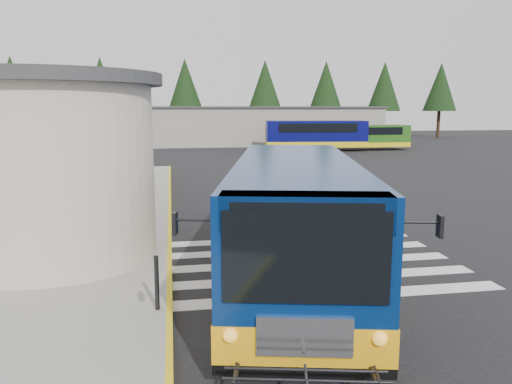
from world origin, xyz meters
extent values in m
plane|color=black|center=(0.00, 0.00, 0.00)|extent=(140.00, 140.00, 0.00)
cube|color=gray|center=(-9.00, 4.00, 0.07)|extent=(10.00, 34.00, 0.15)
cube|color=yellow|center=(-4.05, 4.00, 0.08)|extent=(0.12, 34.00, 0.16)
cylinder|color=#BCB19F|center=(-7.00, 0.50, 2.40)|extent=(5.20, 5.20, 4.50)
cylinder|color=#38383A|center=(-7.00, 0.50, 4.80)|extent=(5.80, 5.80, 0.30)
cube|color=black|center=(-6.48, 5.00, 1.25)|extent=(0.08, 1.20, 2.20)
cube|color=#38383A|center=(-6.00, 5.00, 2.55)|extent=(1.20, 1.80, 0.12)
cube|color=silver|center=(-0.50, -3.20, 0.01)|extent=(8.00, 0.55, 0.01)
cube|color=silver|center=(-0.50, -2.00, 0.01)|extent=(8.00, 0.55, 0.01)
cube|color=silver|center=(-0.50, -0.80, 0.01)|extent=(8.00, 0.55, 0.01)
cube|color=silver|center=(-0.50, 0.40, 0.01)|extent=(8.00, 0.55, 0.01)
cube|color=silver|center=(-0.50, 1.60, 0.01)|extent=(8.00, 0.55, 0.01)
cube|color=gray|center=(6.00, 42.00, 2.00)|extent=(26.00, 8.00, 4.00)
cube|color=#38383A|center=(6.00, 42.00, 4.10)|extent=(26.40, 8.40, 0.20)
cylinder|color=black|center=(-22.00, 50.00, 1.80)|extent=(0.44, 0.44, 3.60)
cone|color=black|center=(-22.00, 50.00, 6.80)|extent=(4.40, 4.40, 6.40)
cylinder|color=black|center=(-12.00, 50.00, 1.80)|extent=(0.44, 0.44, 3.60)
cone|color=black|center=(-12.00, 50.00, 6.80)|extent=(4.40, 4.40, 6.40)
cylinder|color=black|center=(-2.00, 50.00, 1.80)|extent=(0.44, 0.44, 3.60)
cone|color=black|center=(-2.00, 50.00, 6.80)|extent=(4.40, 4.40, 6.40)
cylinder|color=black|center=(8.00, 50.00, 1.80)|extent=(0.44, 0.44, 3.60)
cone|color=black|center=(8.00, 50.00, 6.80)|extent=(4.40, 4.40, 6.40)
cylinder|color=black|center=(16.00, 50.00, 1.80)|extent=(0.44, 0.44, 3.60)
cone|color=black|center=(16.00, 50.00, 6.80)|extent=(4.40, 4.40, 6.40)
cylinder|color=black|center=(24.00, 50.00, 1.80)|extent=(0.44, 0.44, 3.60)
cone|color=black|center=(24.00, 50.00, 6.80)|extent=(4.40, 4.40, 6.40)
cylinder|color=black|center=(32.00, 50.00, 1.80)|extent=(0.44, 0.44, 3.60)
cone|color=black|center=(32.00, 50.00, 6.80)|extent=(4.40, 4.40, 6.40)
cube|color=navy|center=(-1.12, -2.14, 1.66)|extent=(4.61, 9.83, 2.48)
cube|color=orange|center=(-1.12, -2.14, 0.72)|extent=(4.64, 9.86, 0.59)
cube|color=black|center=(-1.12, -2.14, 0.37)|extent=(4.63, 9.85, 0.23)
cube|color=black|center=(-2.14, -6.79, 2.05)|extent=(2.28, 0.56, 1.32)
cube|color=silver|center=(-2.14, -6.80, 0.90)|extent=(1.35, 0.36, 0.58)
cube|color=black|center=(-2.24, -1.02, 2.16)|extent=(1.53, 6.80, 0.95)
cube|color=black|center=(0.37, -1.60, 2.16)|extent=(1.53, 6.80, 0.95)
cylinder|color=black|center=(-2.93, -4.97, 0.51)|extent=(0.53, 1.06, 1.01)
cylinder|color=black|center=(-0.66, -5.47, 0.51)|extent=(0.53, 1.06, 1.01)
cylinder|color=black|center=(-1.66, 0.79, 0.51)|extent=(0.53, 1.06, 1.01)
cylinder|color=black|center=(0.60, 0.29, 0.51)|extent=(0.53, 1.06, 1.01)
cube|color=black|center=(-3.90, -6.22, 2.48)|extent=(0.09, 0.20, 0.32)
cube|color=black|center=(-0.30, -7.01, 2.48)|extent=(0.09, 0.20, 0.32)
imported|color=black|center=(-6.76, -1.02, 1.03)|extent=(0.62, 0.75, 1.76)
imported|color=black|center=(-6.23, -0.66, 0.91)|extent=(0.88, 0.93, 1.53)
cylinder|color=black|center=(-4.28, -3.65, 0.70)|extent=(0.09, 0.09, 1.10)
cube|color=#06084E|center=(9.72, 32.95, 1.63)|extent=(9.72, 3.71, 2.42)
cube|color=yellow|center=(9.72, 32.95, 0.65)|extent=(9.75, 3.75, 0.53)
cube|color=black|center=(9.72, 32.95, 2.21)|extent=(7.63, 3.52, 0.84)
cube|color=#255717|center=(14.87, 32.87, 1.38)|extent=(8.06, 2.40, 2.05)
cube|color=yellow|center=(14.87, 32.87, 0.55)|extent=(8.09, 2.42, 0.45)
cube|color=black|center=(14.87, 32.87, 1.87)|extent=(6.28, 2.40, 0.71)
camera|label=1|loc=(-3.93, -13.18, 4.09)|focal=35.00mm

